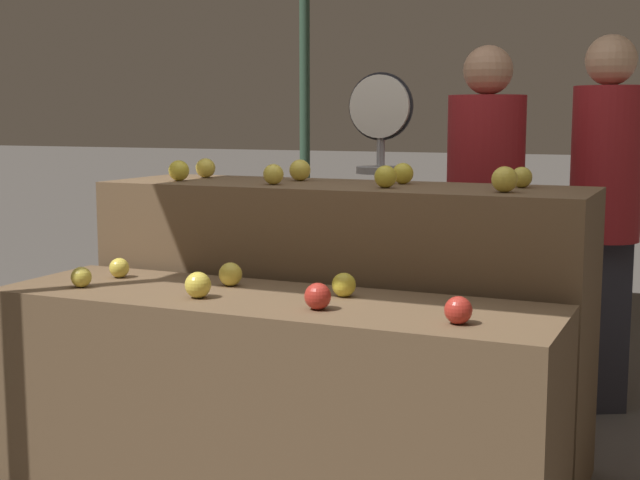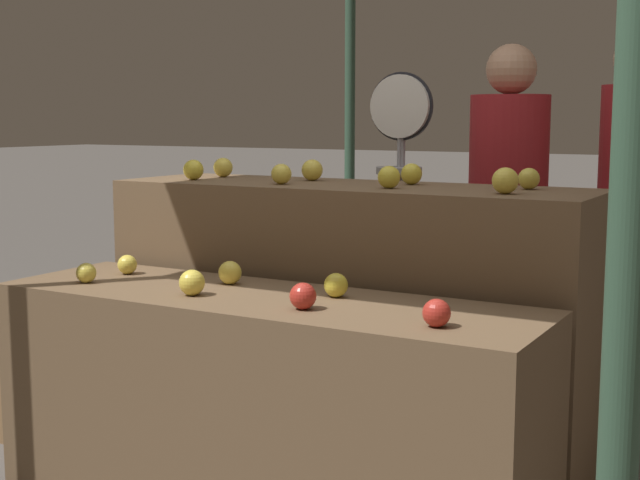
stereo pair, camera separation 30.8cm
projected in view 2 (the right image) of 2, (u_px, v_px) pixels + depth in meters
name	position (u px, v px, depth m)	size (l,w,h in m)	color
display_counter_front	(263.00, 409.00, 2.92)	(1.85, 0.55, 0.76)	brown
display_counter_back	(349.00, 325.00, 3.41)	(1.85, 0.55, 1.08)	brown
apple_front_0	(86.00, 273.00, 3.09)	(0.07, 0.07, 0.07)	gold
apple_front_1	(192.00, 283.00, 2.87)	(0.08, 0.08, 0.08)	yellow
apple_front_2	(303.00, 296.00, 2.67)	(0.08, 0.08, 0.08)	#B72D23
apple_front_3	(437.00, 313.00, 2.44)	(0.08, 0.08, 0.08)	#B72D23
apple_front_4	(127.00, 265.00, 3.27)	(0.07, 0.07, 0.07)	yellow
apple_front_5	(230.00, 273.00, 3.07)	(0.08, 0.08, 0.08)	yellow
apple_front_6	(336.00, 285.00, 2.85)	(0.08, 0.08, 0.08)	gold
apple_back_0	(193.00, 170.00, 3.57)	(0.08, 0.08, 0.08)	gold
apple_back_1	(281.00, 174.00, 3.35)	(0.08, 0.08, 0.08)	yellow
apple_back_2	(389.00, 177.00, 3.15)	(0.08, 0.08, 0.08)	gold
apple_back_3	(505.00, 181.00, 2.92)	(0.09, 0.09, 0.09)	yellow
apple_back_4	(223.00, 167.00, 3.75)	(0.08, 0.08, 0.08)	yellow
apple_back_5	(312.00, 170.00, 3.53)	(0.08, 0.08, 0.08)	yellow
apple_back_6	(411.00, 174.00, 3.32)	(0.08, 0.08, 0.08)	gold
apple_back_7	(529.00, 179.00, 3.10)	(0.08, 0.08, 0.08)	gold
produce_scale	(400.00, 167.00, 3.88)	(0.30, 0.20, 1.52)	#99999E
person_vendor_at_scale	(507.00, 205.00, 3.87)	(0.38, 0.38, 1.64)	#2D2D38
person_customer_left	(634.00, 197.00, 3.81)	(0.42, 0.42, 1.69)	#2D2D38
wooden_crate_side	(43.00, 385.00, 3.78)	(0.40, 0.40, 0.40)	olive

